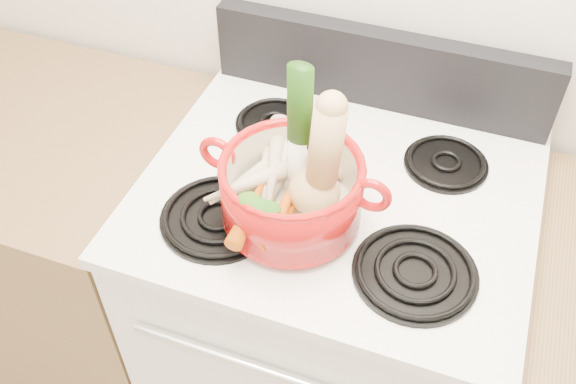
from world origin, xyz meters
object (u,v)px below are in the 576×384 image
(stove_body, at_px, (327,323))
(leek, at_px, (300,133))
(dutch_oven, at_px, (292,191))
(squash, at_px, (316,159))

(stove_body, height_order, leek, leek)
(dutch_oven, distance_m, squash, 0.09)
(stove_body, height_order, dutch_oven, dutch_oven)
(squash, xyz_separation_m, leek, (-0.04, 0.03, 0.03))
(leek, bearing_deg, dutch_oven, -88.12)
(stove_body, distance_m, leek, 0.69)
(stove_body, height_order, squash, squash)
(dutch_oven, bearing_deg, squash, 12.81)
(stove_body, bearing_deg, leek, -124.58)
(stove_body, xyz_separation_m, dutch_oven, (-0.06, -0.12, 0.57))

